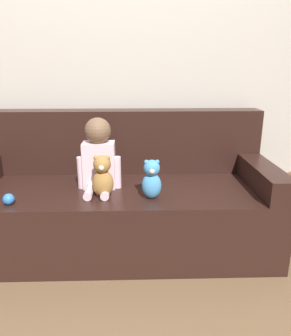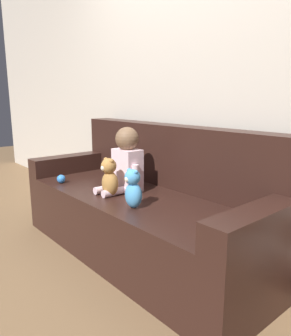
{
  "view_description": "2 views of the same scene",
  "coord_description": "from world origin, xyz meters",
  "px_view_note": "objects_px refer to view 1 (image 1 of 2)",
  "views": [
    {
      "loc": [
        0.11,
        -2.06,
        1.22
      ],
      "look_at": [
        0.17,
        -0.05,
        0.58
      ],
      "focal_mm": 35.0,
      "sensor_mm": 36.0,
      "label": 1
    },
    {
      "loc": [
        1.7,
        -1.4,
        1.11
      ],
      "look_at": [
        0.14,
        -0.08,
        0.66
      ],
      "focal_mm": 35.0,
      "sensor_mm": 36.0,
      "label": 2
    }
  ],
  "objects_px": {
    "plush_toy_side": "(152,179)",
    "toy_ball": "(9,199)",
    "person_baby": "(99,157)",
    "teddy_bear_brown": "(103,177)",
    "couch": "(121,200)"
  },
  "relations": [
    {
      "from": "couch",
      "to": "toy_ball",
      "type": "xyz_separation_m",
      "value": [
        -0.63,
        -0.35,
        0.16
      ]
    },
    {
      "from": "toy_ball",
      "to": "person_baby",
      "type": "bearing_deg",
      "value": 28.27
    },
    {
      "from": "couch",
      "to": "person_baby",
      "type": "relative_size",
      "value": 4.43
    },
    {
      "from": "plush_toy_side",
      "to": "toy_ball",
      "type": "xyz_separation_m",
      "value": [
        -0.83,
        -0.07,
        -0.09
      ]
    },
    {
      "from": "person_baby",
      "to": "toy_ball",
      "type": "xyz_separation_m",
      "value": [
        -0.5,
        -0.27,
        -0.18
      ]
    },
    {
      "from": "person_baby",
      "to": "couch",
      "type": "bearing_deg",
      "value": 34.17
    },
    {
      "from": "person_baby",
      "to": "teddy_bear_brown",
      "type": "height_order",
      "value": "person_baby"
    },
    {
      "from": "person_baby",
      "to": "teddy_bear_brown",
      "type": "xyz_separation_m",
      "value": [
        0.04,
        -0.17,
        -0.08
      ]
    },
    {
      "from": "plush_toy_side",
      "to": "toy_ball",
      "type": "relative_size",
      "value": 3.67
    },
    {
      "from": "couch",
      "to": "plush_toy_side",
      "type": "distance_m",
      "value": 0.43
    },
    {
      "from": "person_baby",
      "to": "plush_toy_side",
      "type": "bearing_deg",
      "value": -30.85
    },
    {
      "from": "plush_toy_side",
      "to": "teddy_bear_brown",
      "type": "bearing_deg",
      "value": 174.56
    },
    {
      "from": "person_baby",
      "to": "teddy_bear_brown",
      "type": "relative_size",
      "value": 1.73
    },
    {
      "from": "person_baby",
      "to": "plush_toy_side",
      "type": "height_order",
      "value": "person_baby"
    },
    {
      "from": "person_baby",
      "to": "plush_toy_side",
      "type": "distance_m",
      "value": 0.4
    }
  ]
}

